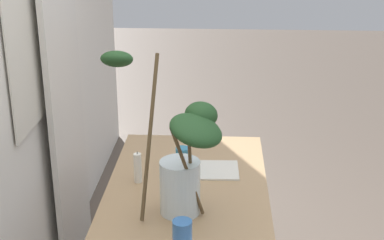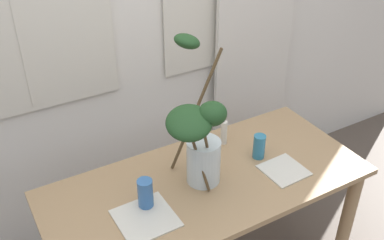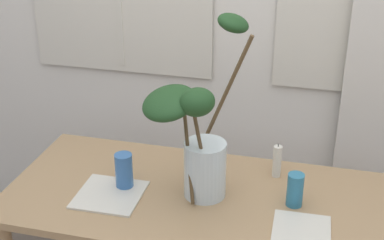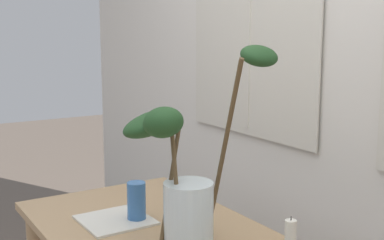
% 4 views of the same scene
% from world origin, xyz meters
% --- Properties ---
extents(curtain_sheer_side, '(0.57, 0.03, 2.51)m').
position_xyz_m(curtain_sheer_side, '(0.76, 0.67, 1.25)').
color(curtain_sheer_side, silver).
rests_on(curtain_sheer_side, ground).
extents(dining_table, '(1.58, 0.71, 0.73)m').
position_xyz_m(dining_table, '(0.00, 0.00, 0.60)').
color(dining_table, tan).
rests_on(dining_table, ground).
extents(vase_with_branches, '(0.41, 0.52, 0.67)m').
position_xyz_m(vase_with_branches, '(-0.04, 0.01, 0.97)').
color(vase_with_branches, silver).
rests_on(vase_with_branches, dining_table).
extents(drinking_glass_blue_left, '(0.07, 0.07, 0.15)m').
position_xyz_m(drinking_glass_blue_left, '(-0.33, -0.02, 0.80)').
color(drinking_glass_blue_left, '#386BAD').
rests_on(drinking_glass_blue_left, dining_table).
extents(drinking_glass_blue_right, '(0.06, 0.06, 0.13)m').
position_xyz_m(drinking_glass_blue_right, '(0.33, 0.03, 0.79)').
color(drinking_glass_blue_right, teal).
rests_on(drinking_glass_blue_right, dining_table).
extents(plate_square_left, '(0.25, 0.25, 0.01)m').
position_xyz_m(plate_square_left, '(-0.37, -0.09, 0.73)').
color(plate_square_left, silver).
rests_on(plate_square_left, dining_table).
extents(plate_square_right, '(0.21, 0.21, 0.01)m').
position_xyz_m(plate_square_right, '(0.37, -0.13, 0.73)').
color(plate_square_right, silver).
rests_on(plate_square_right, dining_table).
extents(pillar_candle, '(0.04, 0.04, 0.15)m').
position_xyz_m(pillar_candle, '(0.24, 0.22, 0.79)').
color(pillar_candle, silver).
rests_on(pillar_candle, dining_table).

